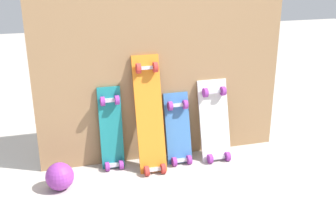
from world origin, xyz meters
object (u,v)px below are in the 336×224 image
skateboard_teal (111,133)px  rubber_ball (60,176)px  skateboard_orange (150,119)px  skateboard_blue (178,133)px  skateboard_white (215,124)px

skateboard_teal → rubber_ball: (-0.38, -0.22, -0.17)m
skateboard_orange → skateboard_blue: bearing=9.9°
skateboard_white → skateboard_blue: bearing=176.9°
skateboard_teal → rubber_ball: skateboard_teal is taller
skateboard_teal → skateboard_blue: bearing=-4.5°
skateboard_blue → skateboard_white: (0.28, -0.02, 0.04)m
skateboard_orange → skateboard_blue: size_ratio=1.51×
skateboard_orange → rubber_ball: skateboard_orange is taller
rubber_ball → skateboard_teal: bearing=29.9°
skateboard_blue → rubber_ball: size_ratio=3.11×
skateboard_orange → skateboard_white: size_ratio=1.34×
skateboard_teal → skateboard_blue: (0.49, -0.04, -0.04)m
skateboard_blue → rubber_ball: 0.89m
skateboard_orange → skateboard_teal: bearing=163.6°
skateboard_teal → skateboard_white: size_ratio=1.01×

